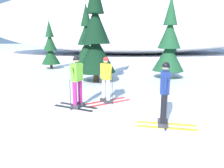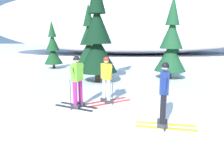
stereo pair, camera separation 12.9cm
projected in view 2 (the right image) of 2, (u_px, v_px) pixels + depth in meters
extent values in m
plane|color=white|center=(124.00, 115.00, 7.15)|extent=(120.00, 120.00, 0.00)
cube|color=red|center=(107.00, 101.00, 8.62)|extent=(1.59, 0.97, 0.03)
cube|color=red|center=(111.00, 103.00, 8.32)|extent=(1.59, 0.97, 0.03)
cube|color=#38383D|center=(104.00, 99.00, 8.55)|extent=(0.31, 0.26, 0.12)
cube|color=#38383D|center=(109.00, 101.00, 8.26)|extent=(0.31, 0.26, 0.12)
cylinder|color=silver|center=(104.00, 88.00, 8.45)|extent=(0.15, 0.15, 0.78)
cylinder|color=silver|center=(109.00, 90.00, 8.16)|extent=(0.15, 0.15, 0.78)
cube|color=yellow|center=(106.00, 71.00, 8.15)|extent=(0.43, 0.50, 0.58)
cylinder|color=yellow|center=(103.00, 72.00, 8.39)|extent=(0.22, 0.29, 0.58)
cylinder|color=yellow|center=(110.00, 74.00, 7.94)|extent=(0.22, 0.29, 0.58)
sphere|color=beige|center=(106.00, 60.00, 8.06)|extent=(0.19, 0.19, 0.19)
sphere|color=red|center=(106.00, 60.00, 8.06)|extent=(0.21, 0.21, 0.21)
cube|color=black|center=(108.00, 60.00, 8.10)|extent=(0.11, 0.15, 0.07)
cylinder|color=#2D2D33|center=(103.00, 87.00, 8.64)|extent=(0.02, 0.02, 1.09)
cylinder|color=#2D2D33|center=(103.00, 99.00, 8.74)|extent=(0.07, 0.07, 0.01)
cylinder|color=#2D2D33|center=(112.00, 91.00, 8.03)|extent=(0.02, 0.02, 1.09)
cylinder|color=#2D2D33|center=(112.00, 103.00, 8.14)|extent=(0.07, 0.07, 0.01)
cube|color=gold|center=(165.00, 124.00, 6.35)|extent=(1.67, 0.45, 0.03)
cube|color=gold|center=(166.00, 128.00, 6.06)|extent=(1.67, 0.45, 0.03)
cube|color=#38383D|center=(162.00, 121.00, 6.35)|extent=(0.30, 0.19, 0.12)
cube|color=#38383D|center=(162.00, 126.00, 6.07)|extent=(0.30, 0.19, 0.12)
cylinder|color=black|center=(163.00, 106.00, 6.25)|extent=(0.15, 0.15, 0.83)
cylinder|color=black|center=(163.00, 109.00, 5.96)|extent=(0.15, 0.15, 0.83)
cube|color=navy|center=(164.00, 83.00, 5.95)|extent=(0.31, 0.42, 0.61)
cylinder|color=navy|center=(164.00, 82.00, 6.19)|extent=(0.15, 0.29, 0.58)
cylinder|color=navy|center=(165.00, 86.00, 5.73)|extent=(0.15, 0.29, 0.58)
sphere|color=beige|center=(165.00, 67.00, 5.85)|extent=(0.19, 0.19, 0.19)
sphere|color=black|center=(165.00, 66.00, 5.85)|extent=(0.21, 0.21, 0.21)
cube|color=black|center=(168.00, 67.00, 5.83)|extent=(0.07, 0.15, 0.07)
cylinder|color=#2D2D33|center=(165.00, 104.00, 6.41)|extent=(0.02, 0.02, 1.13)
cylinder|color=#2D2D33|center=(164.00, 120.00, 6.52)|extent=(0.07, 0.07, 0.01)
cylinder|color=#2D2D33|center=(166.00, 112.00, 5.78)|extent=(0.02, 0.02, 1.13)
cylinder|color=#2D2D33|center=(165.00, 129.00, 5.89)|extent=(0.07, 0.07, 0.01)
cube|color=black|center=(73.00, 108.00, 7.76)|extent=(1.46, 0.80, 0.03)
cube|color=black|center=(79.00, 105.00, 8.05)|extent=(1.46, 0.80, 0.03)
cube|color=#38383D|center=(76.00, 106.00, 7.70)|extent=(0.31, 0.25, 0.12)
cube|color=#38383D|center=(81.00, 104.00, 7.99)|extent=(0.31, 0.25, 0.12)
cylinder|color=#B7237A|center=(75.00, 93.00, 7.60)|extent=(0.15, 0.15, 0.84)
cylinder|color=#B7237A|center=(80.00, 91.00, 7.89)|extent=(0.15, 0.15, 0.84)
cube|color=#75C638|center=(77.00, 72.00, 7.58)|extent=(0.40, 0.48, 0.62)
cylinder|color=#75C638|center=(73.00, 74.00, 7.37)|extent=(0.21, 0.29, 0.58)
cylinder|color=#75C638|center=(81.00, 72.00, 7.82)|extent=(0.21, 0.29, 0.58)
sphere|color=tan|center=(77.00, 60.00, 7.49)|extent=(0.19, 0.19, 0.19)
sphere|color=black|center=(77.00, 59.00, 7.48)|extent=(0.21, 0.21, 0.21)
cube|color=black|center=(75.00, 59.00, 7.52)|extent=(0.10, 0.15, 0.07)
cylinder|color=#2D2D33|center=(71.00, 95.00, 7.47)|extent=(0.02, 0.02, 1.09)
cylinder|color=#2D2D33|center=(71.00, 108.00, 7.58)|extent=(0.07, 0.07, 0.01)
cylinder|color=#2D2D33|center=(82.00, 90.00, 8.08)|extent=(0.02, 0.02, 1.09)
cylinder|color=#2D2D33|center=(82.00, 103.00, 8.18)|extent=(0.07, 0.07, 0.01)
cylinder|color=#47301E|center=(54.00, 65.00, 17.02)|extent=(0.20, 0.20, 0.50)
cone|color=#194723|center=(53.00, 55.00, 16.85)|extent=(1.42, 1.42, 1.27)
cone|color=#194723|center=(52.00, 42.00, 16.63)|extent=(1.02, 1.02, 1.27)
cone|color=#194723|center=(52.00, 28.00, 16.40)|extent=(0.62, 0.62, 1.27)
cylinder|color=#47301E|center=(89.00, 64.00, 16.81)|extent=(0.26, 0.26, 0.66)
cone|color=#14381E|center=(89.00, 51.00, 16.59)|extent=(1.88, 1.88, 1.69)
cone|color=#14381E|center=(89.00, 33.00, 16.29)|extent=(1.36, 1.36, 1.69)
cone|color=#14381E|center=(88.00, 14.00, 15.99)|extent=(0.83, 0.83, 1.69)
cylinder|color=#47301E|center=(98.00, 75.00, 12.14)|extent=(0.30, 0.30, 0.76)
cone|color=black|center=(97.00, 54.00, 11.88)|extent=(2.16, 2.16, 1.94)
cone|color=black|center=(97.00, 25.00, 11.54)|extent=(1.56, 1.56, 1.94)
cylinder|color=#47301E|center=(169.00, 73.00, 13.04)|extent=(0.26, 0.26, 0.64)
cone|color=#1E512D|center=(170.00, 57.00, 12.82)|extent=(1.84, 1.84, 1.65)
cone|color=#1E512D|center=(172.00, 34.00, 12.53)|extent=(1.32, 1.32, 1.65)
cone|color=#1E512D|center=(173.00, 10.00, 12.24)|extent=(0.81, 0.81, 1.65)
cylinder|color=#47301E|center=(172.00, 68.00, 15.67)|extent=(0.19, 0.19, 0.48)
cone|color=#14381E|center=(172.00, 58.00, 15.50)|extent=(1.38, 1.38, 1.24)
cone|color=#14381E|center=(173.00, 44.00, 15.29)|extent=(1.00, 1.00, 1.24)
cone|color=#14381E|center=(174.00, 29.00, 15.07)|extent=(0.61, 0.61, 1.24)
ellipsoid|color=white|center=(138.00, 23.00, 29.64)|extent=(40.40, 18.10, 8.39)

